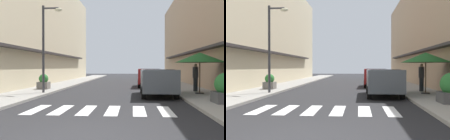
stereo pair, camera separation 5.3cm
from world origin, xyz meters
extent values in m
plane|color=#232326|center=(0.00, 15.41, 0.00)|extent=(84.74, 84.74, 0.00)
cube|color=gray|center=(-4.88, 15.41, 0.06)|extent=(2.56, 53.93, 0.12)
cube|color=#9E998E|center=(4.88, 15.41, 0.06)|extent=(2.56, 53.93, 0.12)
cube|color=beige|center=(-8.66, 16.33, 5.46)|extent=(5.00, 36.67, 10.92)
cube|color=#332D2D|center=(-5.91, 16.33, 2.80)|extent=(0.50, 25.67, 0.16)
cube|color=tan|center=(8.66, 16.33, 4.85)|extent=(5.00, 36.67, 9.70)
cube|color=#332D2D|center=(5.91, 16.33, 2.80)|extent=(0.50, 25.67, 0.16)
cube|color=silver|center=(-2.38, 3.86, 0.01)|extent=(0.45, 2.20, 0.01)
cube|color=silver|center=(-1.43, 3.86, 0.01)|extent=(0.45, 2.20, 0.01)
cube|color=silver|center=(-0.48, 3.86, 0.01)|extent=(0.45, 2.20, 0.01)
cube|color=silver|center=(0.47, 3.86, 0.01)|extent=(0.45, 2.20, 0.01)
cube|color=silver|center=(1.42, 3.86, 0.01)|extent=(0.45, 2.20, 0.01)
cube|color=silver|center=(2.38, 3.86, 0.01)|extent=(0.45, 2.20, 0.01)
cube|color=#4C5156|center=(2.55, 8.77, 0.89)|extent=(1.80, 4.36, 1.13)
cube|color=black|center=(2.55, 8.55, 1.19)|extent=(1.50, 2.45, 0.56)
cylinder|color=black|center=(1.77, 10.21, 0.32)|extent=(0.23, 0.64, 0.64)
cylinder|color=black|center=(3.36, 10.19, 0.32)|extent=(0.23, 0.64, 0.64)
cylinder|color=black|center=(1.74, 7.34, 0.32)|extent=(0.23, 0.64, 0.64)
cylinder|color=black|center=(3.33, 7.33, 0.32)|extent=(0.23, 0.64, 0.64)
cube|color=maroon|center=(2.55, 15.40, 0.89)|extent=(1.91, 4.05, 1.13)
cube|color=black|center=(2.55, 15.20, 1.19)|extent=(1.56, 2.29, 0.56)
cylinder|color=black|center=(1.81, 16.74, 0.32)|extent=(0.25, 0.65, 0.64)
cylinder|color=black|center=(3.40, 16.68, 0.32)|extent=(0.25, 0.65, 0.64)
cylinder|color=black|center=(1.70, 14.12, 0.32)|extent=(0.25, 0.65, 0.64)
cylinder|color=black|center=(3.29, 14.05, 0.32)|extent=(0.25, 0.65, 0.64)
cylinder|color=#38383D|center=(-3.96, 9.03, 2.63)|extent=(0.14, 0.14, 5.02)
cylinder|color=#38383D|center=(-3.51, 9.03, 4.99)|extent=(0.90, 0.10, 0.10)
ellipsoid|color=beige|center=(-3.06, 9.03, 4.89)|extent=(0.44, 0.28, 0.20)
cylinder|color=#262626|center=(4.89, 9.06, 0.15)|extent=(0.48, 0.48, 0.06)
cylinder|color=#4C3823|center=(4.89, 9.06, 1.12)|extent=(0.06, 0.06, 2.00)
cone|color=#19511E|center=(4.89, 9.06, 2.12)|extent=(2.68, 2.68, 0.55)
cube|color=slate|center=(-4.77, 11.33, 0.36)|extent=(0.72, 0.72, 0.47)
sphere|color=#2D7533|center=(-4.77, 11.33, 0.81)|extent=(0.63, 0.63, 0.63)
cylinder|color=#282B33|center=(5.01, 10.48, 0.53)|extent=(0.26, 0.26, 0.83)
cylinder|color=#333338|center=(5.01, 10.48, 1.27)|extent=(0.34, 0.34, 0.65)
sphere|color=tan|center=(5.01, 10.48, 1.71)|extent=(0.22, 0.22, 0.22)
camera|label=1|loc=(1.18, -5.38, 1.58)|focal=41.00mm
camera|label=2|loc=(1.23, -5.37, 1.58)|focal=41.00mm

